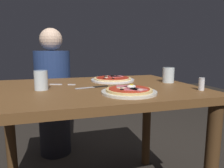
# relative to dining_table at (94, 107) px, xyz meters

# --- Properties ---
(dining_table) EXTENTS (1.18, 0.86, 0.77)m
(dining_table) POSITION_rel_dining_table_xyz_m (0.00, 0.00, 0.00)
(dining_table) COLOR brown
(dining_table) RESTS_ON ground
(pizza_foreground) EXTENTS (0.27, 0.27, 0.05)m
(pizza_foreground) POSITION_rel_dining_table_xyz_m (0.13, -0.24, 0.13)
(pizza_foreground) COLOR silver
(pizza_foreground) RESTS_ON dining_table
(pizza_across_left) EXTENTS (0.30, 0.30, 0.03)m
(pizza_across_left) POSITION_rel_dining_table_xyz_m (0.17, 0.18, 0.13)
(pizza_across_left) COLOR white
(pizza_across_left) RESTS_ON dining_table
(water_glass_near) EXTENTS (0.07, 0.07, 0.10)m
(water_glass_near) POSITION_rel_dining_table_xyz_m (0.50, 0.01, 0.16)
(water_glass_near) COLOR silver
(water_glass_near) RESTS_ON dining_table
(water_glass_far) EXTENTS (0.07, 0.07, 0.10)m
(water_glass_far) POSITION_rel_dining_table_xyz_m (-0.28, -0.02, 0.17)
(water_glass_far) COLOR silver
(water_glass_far) RESTS_ON dining_table
(fork) EXTENTS (0.15, 0.07, 0.00)m
(fork) POSITION_rel_dining_table_xyz_m (-0.18, 0.12, 0.12)
(fork) COLOR silver
(fork) RESTS_ON dining_table
(knife) EXTENTS (0.19, 0.06, 0.01)m
(knife) POSITION_rel_dining_table_xyz_m (-0.00, -0.03, 0.12)
(knife) COLOR silver
(knife) RESTS_ON dining_table
(salt_shaker) EXTENTS (0.03, 0.03, 0.07)m
(salt_shaker) POSITION_rel_dining_table_xyz_m (0.52, -0.27, 0.15)
(salt_shaker) COLOR white
(salt_shaker) RESTS_ON dining_table
(diner_person) EXTENTS (0.32, 0.32, 1.18)m
(diner_person) POSITION_rel_dining_table_xyz_m (-0.22, 0.80, -0.09)
(diner_person) COLOR black
(diner_person) RESTS_ON ground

